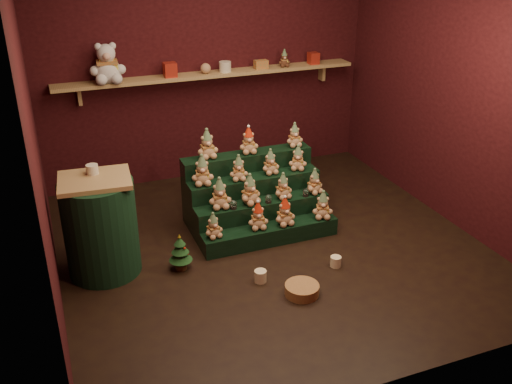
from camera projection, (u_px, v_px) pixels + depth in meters
name	position (u px, v px, depth m)	size (l,w,h in m)	color
ground	(271.00, 247.00, 5.65)	(4.00, 4.00, 0.00)	black
back_wall	(206.00, 63.00, 6.78)	(4.00, 0.10, 2.80)	black
front_wall	(409.00, 208.00, 3.32)	(4.00, 0.10, 2.80)	black
left_wall	(27.00, 139.00, 4.38)	(0.10, 4.00, 2.80)	black
right_wall	(461.00, 88.00, 5.72)	(0.10, 4.00, 2.80)	black
back_shelf	(211.00, 75.00, 6.67)	(3.60, 0.26, 0.24)	tan
riser_tier_front	(270.00, 234.00, 5.69)	(1.40, 0.22, 0.18)	black
riser_tier_midfront	(262.00, 217.00, 5.84)	(1.40, 0.22, 0.36)	black
riser_tier_midback	(254.00, 200.00, 5.98)	(1.40, 0.22, 0.54)	black
riser_tier_back	(247.00, 184.00, 6.13)	(1.40, 0.22, 0.72)	black
teddy_0	(213.00, 225.00, 5.41)	(0.18, 0.16, 0.25)	tan
teddy_1	(258.00, 215.00, 5.56)	(0.20, 0.18, 0.28)	tan
teddy_2	(285.00, 211.00, 5.63)	(0.21, 0.19, 0.29)	tan
teddy_3	(323.00, 205.00, 5.76)	(0.21, 0.19, 0.29)	tan
teddy_4	(220.00, 193.00, 5.56)	(0.22, 0.20, 0.31)	tan
teddy_5	(250.00, 189.00, 5.65)	(0.22, 0.20, 0.31)	tan
teddy_6	(283.00, 186.00, 5.77)	(0.19, 0.17, 0.27)	tan
teddy_7	(314.00, 181.00, 5.87)	(0.19, 0.17, 0.26)	tan
teddy_8	(202.00, 170.00, 5.63)	(0.22, 0.20, 0.31)	tan
teddy_9	(239.00, 168.00, 5.74)	(0.19, 0.17, 0.26)	tan
teddy_10	(270.00, 162.00, 5.89)	(0.19, 0.17, 0.26)	tan
teddy_11	(298.00, 158.00, 5.98)	(0.19, 0.17, 0.26)	tan
teddy_12	(207.00, 144.00, 5.79)	(0.22, 0.19, 0.30)	tan
teddy_13	(249.00, 140.00, 5.92)	(0.20, 0.18, 0.28)	tan
teddy_14	(294.00, 135.00, 6.10)	(0.18, 0.16, 0.25)	tan
snow_globe_a	(233.00, 204.00, 5.58)	(0.07, 0.07, 0.09)	black
snow_globe_b	(268.00, 199.00, 5.70)	(0.06, 0.06, 0.09)	black
snow_globe_c	(306.00, 192.00, 5.84)	(0.06, 0.06, 0.08)	black
side_table	(101.00, 226.00, 5.07)	(0.65, 0.65, 0.93)	tan
table_ornament	(92.00, 169.00, 4.93)	(0.10, 0.10, 0.08)	beige
mini_christmas_tree	(180.00, 252.00, 5.21)	(0.22, 0.22, 0.37)	#432B17
mug_left	(260.00, 276.00, 5.08)	(0.11, 0.11, 0.11)	beige
mug_right	(336.00, 261.00, 5.30)	(0.10, 0.10, 0.10)	beige
wicker_basket	(302.00, 290.00, 4.90)	(0.30, 0.30, 0.09)	#AB7045
white_bear	(106.00, 58.00, 6.13)	(0.39, 0.35, 0.54)	silver
brown_bear	(284.00, 58.00, 6.89)	(0.14, 0.13, 0.20)	#502A1A
gift_tin_red_a	(170.00, 70.00, 6.45)	(0.14, 0.14, 0.16)	#AF2A1B
gift_tin_cream	(225.00, 67.00, 6.67)	(0.14, 0.14, 0.12)	beige
gift_tin_red_b	(313.00, 58.00, 7.05)	(0.12, 0.12, 0.14)	#AF2A1B
shelf_plush_ball	(206.00, 68.00, 6.59)	(0.12, 0.12, 0.12)	tan
scarf_gift_box	(261.00, 64.00, 6.83)	(0.16, 0.10, 0.10)	#D14E1D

